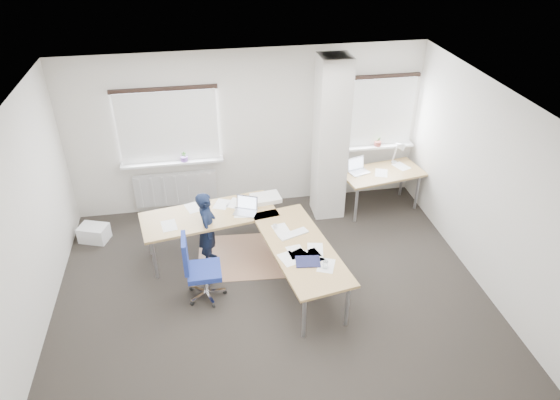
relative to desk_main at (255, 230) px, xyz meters
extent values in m
plane|color=#272420|center=(0.14, -0.61, -0.69)|extent=(6.00, 6.00, 0.00)
cube|color=silver|center=(0.14, 1.89, 0.71)|extent=(6.00, 0.04, 2.80)
cube|color=silver|center=(0.14, -3.11, 0.71)|extent=(6.00, 0.04, 2.80)
cube|color=silver|center=(-2.86, -0.61, 0.71)|extent=(0.04, 5.00, 2.80)
cube|color=silver|center=(3.14, -0.61, 0.71)|extent=(0.04, 5.00, 2.80)
cube|color=white|center=(0.14, -0.61, 2.11)|extent=(6.00, 5.00, 0.04)
cube|color=silver|center=(1.44, 1.34, 0.70)|extent=(0.50, 0.50, 2.78)
cube|color=white|center=(-1.16, 1.86, 0.91)|extent=(1.60, 0.04, 1.20)
cube|color=white|center=(-1.16, 1.82, 0.91)|extent=(1.60, 0.02, 1.20)
cube|color=white|center=(-1.16, 1.79, 0.29)|extent=(1.70, 0.20, 0.04)
cube|color=white|center=(2.44, 1.86, 0.91)|extent=(1.20, 0.04, 1.20)
cube|color=white|center=(2.44, 1.82, 0.91)|extent=(1.20, 0.02, 1.20)
cube|color=white|center=(2.44, 1.79, 0.29)|extent=(1.30, 0.20, 0.04)
cube|color=silver|center=(-1.16, 1.81, -0.24)|extent=(1.40, 0.10, 0.60)
cylinder|color=#72469B|center=(-0.96, 1.77, 0.35)|extent=(0.12, 0.12, 0.08)
imported|color=#336327|center=(-0.96, 1.77, 0.39)|extent=(0.09, 0.06, 0.17)
cylinder|color=brown|center=(2.44, 1.77, 0.35)|extent=(0.12, 0.12, 0.08)
imported|color=#336327|center=(2.44, 1.77, 0.39)|extent=(0.09, 0.07, 0.17)
cube|color=#9B7054|center=(-0.18, 0.31, -0.69)|extent=(1.46, 1.26, 0.01)
cube|color=white|center=(-2.51, 1.16, -0.56)|extent=(0.52, 0.44, 0.26)
cube|color=olive|center=(-0.64, 0.48, 0.02)|extent=(2.11, 1.14, 0.04)
cube|color=olive|center=(0.55, -0.52, 0.02)|extent=(1.14, 2.11, 0.04)
cylinder|color=#99999F|center=(-1.48, 0.03, -0.35)|extent=(0.05, 0.05, 0.69)
cylinder|color=#99999F|center=(-1.58, 0.62, -0.35)|extent=(0.05, 0.05, 0.69)
cylinder|color=#99999F|center=(0.19, 0.94, -0.35)|extent=(0.05, 0.05, 0.69)
cylinder|color=#99999F|center=(0.41, -1.46, -0.35)|extent=(0.05, 0.05, 0.69)
cylinder|color=#99999F|center=(1.00, -1.36, -0.35)|extent=(0.05, 0.05, 0.69)
cylinder|color=#99999F|center=(0.69, 0.42, -0.35)|extent=(0.05, 0.05, 0.69)
cube|color=#B7B7BC|center=(-0.10, 0.43, 0.05)|extent=(0.39, 0.34, 0.01)
cube|color=#B7B7BC|center=(-0.05, 0.53, 0.16)|extent=(0.32, 0.17, 0.22)
cube|color=silver|center=(-0.05, 0.53, 0.16)|extent=(0.28, 0.14, 0.19)
cube|color=white|center=(0.51, -0.25, 0.05)|extent=(0.46, 0.28, 0.02)
cube|color=#131536|center=(0.58, -0.88, 0.05)|extent=(0.35, 0.28, 0.01)
cube|color=silver|center=(0.26, 0.73, 0.07)|extent=(0.49, 0.37, 0.07)
imported|color=white|center=(0.28, -0.06, 0.07)|extent=(0.09, 0.09, 0.07)
cylinder|color=silver|center=(0.77, -1.03, 0.09)|extent=(0.07, 0.07, 0.10)
cube|color=olive|center=(2.39, 1.30, 0.02)|extent=(1.50, 0.93, 0.04)
cylinder|color=#99999F|center=(1.84, 0.95, -0.35)|extent=(0.05, 0.05, 0.69)
cylinder|color=#99999F|center=(3.02, 1.16, -0.35)|extent=(0.05, 0.05, 0.69)
cylinder|color=#99999F|center=(1.76, 1.44, -0.35)|extent=(0.05, 0.05, 0.69)
cylinder|color=#99999F|center=(2.94, 1.65, -0.35)|extent=(0.05, 0.05, 0.69)
cube|color=#B7B7BC|center=(1.98, 1.35, 0.05)|extent=(0.38, 0.31, 0.01)
cube|color=#B7B7BC|center=(1.95, 1.46, 0.16)|extent=(0.33, 0.13, 0.22)
cube|color=silver|center=(1.95, 1.46, 0.16)|extent=(0.29, 0.11, 0.19)
cylinder|color=silver|center=(2.71, 1.59, 0.05)|extent=(0.10, 0.10, 0.02)
cylinder|color=silver|center=(2.71, 1.59, 0.24)|extent=(0.02, 0.16, 0.38)
cylinder|color=silver|center=(2.71, 1.47, 0.46)|extent=(0.02, 0.29, 0.13)
cone|color=silver|center=(2.71, 1.33, 0.44)|extent=(0.14, 0.16, 0.17)
cube|color=navy|center=(-0.78, -0.50, -0.24)|extent=(0.46, 0.46, 0.08)
cube|color=navy|center=(-1.00, -0.50, 0.10)|extent=(0.06, 0.40, 0.49)
cylinder|color=silver|center=(-0.78, -0.50, -0.43)|extent=(0.06, 0.06, 0.34)
cylinder|color=black|center=(-0.52, -0.49, -0.66)|extent=(0.06, 0.03, 0.06)
cylinder|color=black|center=(-0.70, -0.25, -0.66)|extent=(0.05, 0.07, 0.06)
cylinder|color=black|center=(-0.98, -0.35, -0.66)|extent=(0.07, 0.06, 0.06)
cylinder|color=black|center=(-0.98, -0.65, -0.66)|extent=(0.07, 0.06, 0.06)
cylinder|color=black|center=(-0.69, -0.74, -0.66)|extent=(0.05, 0.07, 0.06)
imported|color=black|center=(-0.67, 0.28, -0.08)|extent=(0.36, 0.49, 1.22)
camera|label=1|loc=(-0.67, -5.85, 4.19)|focal=32.00mm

